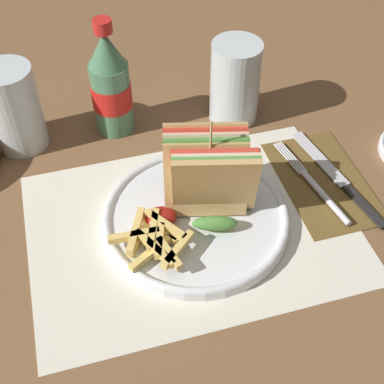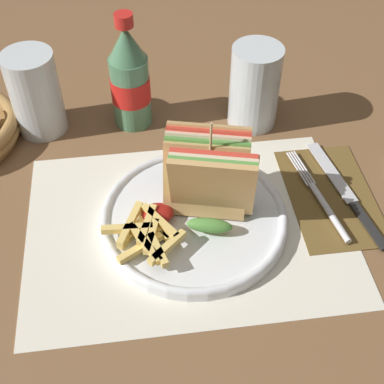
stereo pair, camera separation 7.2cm
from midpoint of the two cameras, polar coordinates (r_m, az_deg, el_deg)
The scene contains 12 objects.
ground_plane at distance 0.74m, azimuth -3.84°, elevation -2.82°, with size 4.00×4.00×0.00m, color brown.
placemat at distance 0.73m, azimuth -2.84°, elevation -3.87°, with size 0.44×0.32×0.00m.
plate_main at distance 0.73m, azimuth -2.39°, elevation -2.87°, with size 0.25×0.25×0.02m.
club_sandwich at distance 0.69m, azimuth -1.04°, elevation 1.49°, with size 0.13×0.12×0.15m.
fries_pile at distance 0.68m, azimuth -7.02°, elevation -5.04°, with size 0.11×0.11×0.02m.
ketchup_blob at distance 0.71m, azimuth -6.28°, elevation -2.86°, with size 0.04×0.04×0.02m.
napkin at distance 0.80m, azimuth 11.33°, elevation 1.02°, with size 0.12×0.20×0.00m.
fork at distance 0.78m, azimuth 10.72°, elevation 0.22°, with size 0.04×0.18×0.01m.
knife at distance 0.80m, azimuth 12.84°, elevation 1.38°, with size 0.05×0.21×0.00m.
coke_bottle_near at distance 0.84m, azimuth -11.16°, elevation 11.00°, with size 0.06×0.06×0.19m.
glass_near at distance 0.86m, azimuth 2.16°, elevation 11.00°, with size 0.08×0.08×0.14m.
glass_far at distance 0.86m, azimuth -20.58°, elevation 7.76°, with size 0.08×0.08×0.14m.
Camera 1 is at (-0.12, -0.47, 0.56)m, focal length 50.00 mm.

